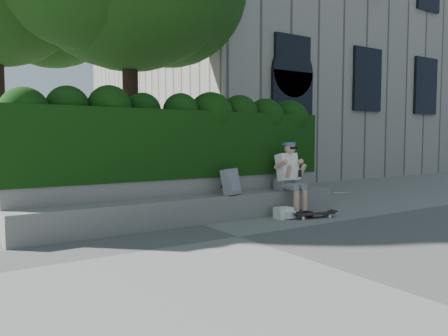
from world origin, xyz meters
TOP-DOWN VIEW (x-y plane):
  - ground at (0.00, 0.00)m, footprint 80.00×80.00m
  - bench_ledge at (0.00, 1.25)m, footprint 6.00×0.45m
  - planter_wall at (0.00, 1.73)m, footprint 6.00×0.50m
  - hedge at (0.00, 1.95)m, footprint 6.00×1.00m
  - building at (9.00, 11.00)m, footprint 12.00×12.00m
  - person at (1.95, 1.07)m, footprint 0.40×0.76m
  - skateboard at (2.03, 0.48)m, footprint 0.83×0.37m
  - backpack_plaid at (0.64, 1.15)m, footprint 0.35×0.26m
  - backpack_ground at (1.53, 0.74)m, footprint 0.32×0.23m

SIDE VIEW (x-z plane):
  - ground at x=0.00m, z-range 0.00..0.00m
  - skateboard at x=2.03m, z-range 0.03..0.11m
  - backpack_ground at x=1.53m, z-range 0.00..0.20m
  - bench_ledge at x=0.00m, z-range 0.00..0.45m
  - planter_wall at x=0.00m, z-range 0.00..0.75m
  - backpack_plaid at x=0.64m, z-range 0.45..0.91m
  - person at x=1.95m, z-range 0.06..1.44m
  - hedge at x=0.00m, z-range 0.75..1.95m
  - building at x=9.00m, z-range 0.00..15.00m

